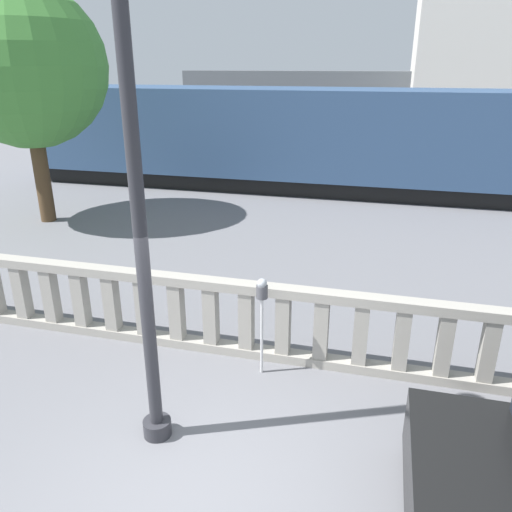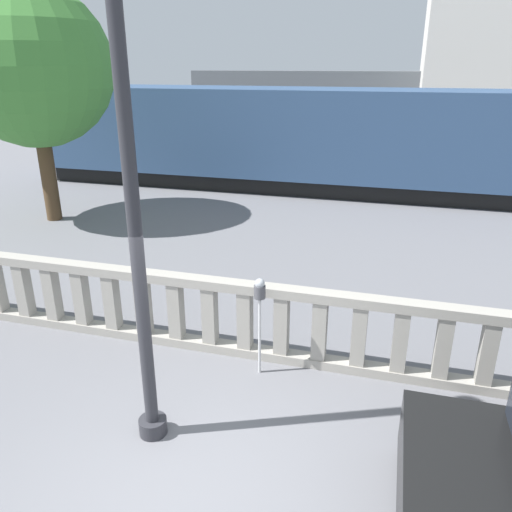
{
  "view_description": "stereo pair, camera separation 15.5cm",
  "coord_description": "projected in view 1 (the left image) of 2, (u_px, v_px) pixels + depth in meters",
  "views": [
    {
      "loc": [
        1.5,
        -3.46,
        4.13
      ],
      "look_at": [
        -0.39,
        3.82,
        1.22
      ],
      "focal_mm": 35.0,
      "sensor_mm": 36.0,
      "label": 1
    },
    {
      "loc": [
        1.65,
        -3.42,
        4.13
      ],
      "look_at": [
        -0.39,
        3.82,
        1.22
      ],
      "focal_mm": 35.0,
      "sensor_mm": 36.0,
      "label": 2
    }
  ],
  "objects": [
    {
      "name": "train_far",
      "position": [
        384.0,
        101.0,
        30.97
      ],
      "size": [
        25.15,
        2.99,
        4.3
      ],
      "color": "black",
      "rests_on": "ground"
    },
    {
      "name": "balustrade",
      "position": [
        265.0,
        322.0,
        7.3
      ],
      "size": [
        13.68,
        0.24,
        1.19
      ],
      "color": "#9E998E",
      "rests_on": "ground"
    },
    {
      "name": "ground_plane",
      "position": [
        197.0,
        508.0,
        4.96
      ],
      "size": [
        160.0,
        160.0,
        0.0
      ],
      "primitive_type": "plane",
      "color": "slate"
    },
    {
      "name": "train_near",
      "position": [
        415.0,
        142.0,
        16.05
      ],
      "size": [
        26.09,
        2.91,
        3.97
      ],
      "color": "black",
      "rests_on": "ground"
    },
    {
      "name": "lamppost",
      "position": [
        134.0,
        167.0,
        4.79
      ],
      "size": [
        0.39,
        0.39,
        5.51
      ],
      "color": "#2D2D33",
      "rests_on": "ground"
    },
    {
      "name": "tree_left",
      "position": [
        25.0,
        67.0,
        12.59
      ],
      "size": [
        4.1,
        4.1,
        6.12
      ],
      "color": "#4C3823",
      "rests_on": "ground"
    },
    {
      "name": "parking_meter",
      "position": [
        262.0,
        299.0,
        6.72
      ],
      "size": [
        0.16,
        0.16,
        1.46
      ],
      "color": "silver",
      "rests_on": "ground"
    }
  ]
}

